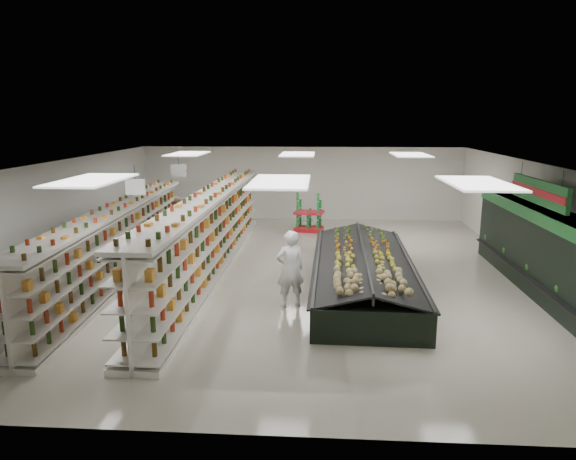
# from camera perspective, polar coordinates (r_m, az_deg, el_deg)

# --- Properties ---
(floor) EXTENTS (16.00, 16.00, 0.00)m
(floor) POSITION_cam_1_polar(r_m,az_deg,el_deg) (15.20, 0.34, -4.64)
(floor) COLOR beige
(floor) RESTS_ON ground
(ceiling) EXTENTS (14.00, 16.00, 0.02)m
(ceiling) POSITION_cam_1_polar(r_m,az_deg,el_deg) (14.59, 0.36, 7.47)
(ceiling) COLOR white
(ceiling) RESTS_ON wall_back
(wall_back) EXTENTS (14.00, 0.02, 3.20)m
(wall_back) POSITION_cam_1_polar(r_m,az_deg,el_deg) (22.70, 1.51, 5.19)
(wall_back) COLOR white
(wall_back) RESTS_ON floor
(wall_front) EXTENTS (14.00, 0.02, 3.20)m
(wall_front) POSITION_cam_1_polar(r_m,az_deg,el_deg) (7.16, -3.40, -11.17)
(wall_front) COLOR white
(wall_front) RESTS_ON floor
(wall_left) EXTENTS (0.02, 16.00, 3.20)m
(wall_left) POSITION_cam_1_polar(r_m,az_deg,el_deg) (16.73, -24.35, 1.47)
(wall_left) COLOR white
(wall_left) RESTS_ON floor
(wall_right) EXTENTS (0.02, 16.00, 3.20)m
(wall_right) POSITION_cam_1_polar(r_m,az_deg,el_deg) (16.02, 26.21, 0.85)
(wall_right) COLOR white
(wall_right) RESTS_ON floor
(produce_wall_case) EXTENTS (0.93, 8.00, 2.20)m
(produce_wall_case) POSITION_cam_1_polar(r_m,az_deg,el_deg) (14.56, 26.58, -1.69)
(produce_wall_case) COLOR black
(produce_wall_case) RESTS_ON floor
(aisle_sign_near) EXTENTS (0.52, 0.06, 0.75)m
(aisle_sign_near) POSITION_cam_1_polar(r_m,az_deg,el_deg) (13.45, -16.60, 4.60)
(aisle_sign_near) COLOR white
(aisle_sign_near) RESTS_ON ceiling
(aisle_sign_far) EXTENTS (0.52, 0.06, 0.75)m
(aisle_sign_far) POSITION_cam_1_polar(r_m,az_deg,el_deg) (17.23, -12.05, 6.46)
(aisle_sign_far) COLOR white
(aisle_sign_far) RESTS_ON ceiling
(hortifruti_banner) EXTENTS (0.12, 3.20, 0.95)m
(hortifruti_banner) POSITION_cam_1_polar(r_m,az_deg,el_deg) (14.20, 26.07, 3.84)
(hortifruti_banner) COLOR #1C6C2B
(hortifruti_banner) RESTS_ON ceiling
(gondola_left) EXTENTS (1.41, 11.62, 2.01)m
(gondola_left) POSITION_cam_1_polar(r_m,az_deg,el_deg) (15.28, -18.26, -1.60)
(gondola_left) COLOR white
(gondola_left) RESTS_ON floor
(gondola_center) EXTENTS (1.06, 13.13, 2.28)m
(gondola_center) POSITION_cam_1_polar(r_m,az_deg,el_deg) (15.30, -8.57, -0.62)
(gondola_center) COLOR white
(gondola_center) RESTS_ON floor
(produce_island) EXTENTS (2.80, 7.31, 1.08)m
(produce_island) POSITION_cam_1_polar(r_m,az_deg,el_deg) (13.80, 8.31, -4.42)
(produce_island) COLOR black
(produce_island) RESTS_ON floor
(soda_endcap) EXTENTS (1.24, 0.94, 1.45)m
(soda_endcap) POSITION_cam_1_polar(r_m,az_deg,el_deg) (20.37, 2.35, 1.79)
(soda_endcap) COLOR red
(soda_endcap) RESTS_ON floor
(shopper_main) EXTENTS (0.80, 0.67, 1.88)m
(shopper_main) POSITION_cam_1_polar(r_m,az_deg,el_deg) (12.20, 0.25, -4.36)
(shopper_main) COLOR silver
(shopper_main) RESTS_ON floor
(shopper_background) EXTENTS (0.80, 0.99, 1.76)m
(shopper_background) POSITION_cam_1_polar(r_m,az_deg,el_deg) (18.29, -11.83, 0.87)
(shopper_background) COLOR tan
(shopper_background) RESTS_ON floor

